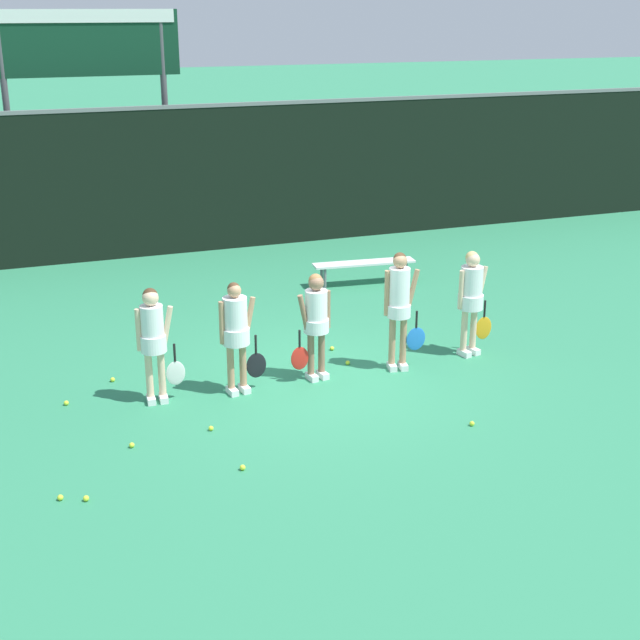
% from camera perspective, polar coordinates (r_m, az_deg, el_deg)
% --- Properties ---
extents(ground_plane, '(140.00, 140.00, 0.00)m').
position_cam_1_polar(ground_plane, '(13.26, 0.21, -3.63)').
color(ground_plane, '#2D7F56').
extents(fence_windscreen, '(60.00, 0.08, 3.23)m').
position_cam_1_polar(fence_windscreen, '(19.88, -7.72, 8.94)').
color(fence_windscreen, black).
rests_on(fence_windscreen, ground_plane).
extents(scoreboard, '(4.07, 0.15, 5.14)m').
position_cam_1_polar(scoreboard, '(20.33, -14.84, 15.60)').
color(scoreboard, '#515156').
rests_on(scoreboard, ground_plane).
extents(bench_courtside, '(2.05, 0.57, 0.46)m').
position_cam_1_polar(bench_courtside, '(17.54, 2.84, 3.55)').
color(bench_courtside, silver).
rests_on(bench_courtside, ground_plane).
extents(player_0, '(0.63, 0.36, 1.64)m').
position_cam_1_polar(player_0, '(12.30, -10.62, -0.99)').
color(player_0, beige).
rests_on(player_0, ground_plane).
extents(player_1, '(0.67, 0.39, 1.63)m').
position_cam_1_polar(player_1, '(12.44, -5.39, -0.58)').
color(player_1, tan).
rests_on(player_1, ground_plane).
extents(player_2, '(0.64, 0.37, 1.60)m').
position_cam_1_polar(player_2, '(12.86, -0.27, 0.16)').
color(player_2, '#8C664C').
rests_on(player_2, ground_plane).
extents(player_3, '(0.65, 0.36, 1.81)m').
position_cam_1_polar(player_3, '(13.22, 5.10, 1.22)').
color(player_3, tan).
rests_on(player_3, ground_plane).
extents(player_4, '(0.67, 0.40, 1.67)m').
position_cam_1_polar(player_4, '(13.96, 9.65, 1.66)').
color(player_4, beige).
rests_on(player_4, ground_plane).
extents(tennis_ball_0, '(0.07, 0.07, 0.07)m').
position_cam_1_polar(tennis_ball_0, '(10.42, -14.74, -10.98)').
color(tennis_ball_0, '#CCE033').
rests_on(tennis_ball_0, ground_plane).
extents(tennis_ball_1, '(0.07, 0.07, 0.07)m').
position_cam_1_polar(tennis_ball_1, '(12.81, -15.93, -5.13)').
color(tennis_ball_1, '#CCE033').
rests_on(tennis_ball_1, ground_plane).
extents(tennis_ball_2, '(0.07, 0.07, 0.07)m').
position_cam_1_polar(tennis_ball_2, '(14.23, 0.77, -1.82)').
color(tennis_ball_2, '#CCE033').
rests_on(tennis_ball_2, ground_plane).
extents(tennis_ball_3, '(0.07, 0.07, 0.07)m').
position_cam_1_polar(tennis_ball_3, '(10.51, -16.28, -10.85)').
color(tennis_ball_3, '#CCE033').
rests_on(tennis_ball_3, ground_plane).
extents(tennis_ball_4, '(0.07, 0.07, 0.07)m').
position_cam_1_polar(tennis_ball_4, '(11.44, -11.96, -7.84)').
color(tennis_ball_4, '#CCE033').
rests_on(tennis_ball_4, ground_plane).
extents(tennis_ball_5, '(0.07, 0.07, 0.07)m').
position_cam_1_polar(tennis_ball_5, '(13.41, -13.13, -3.74)').
color(tennis_ball_5, '#CCE033').
rests_on(tennis_ball_5, ground_plane).
extents(tennis_ball_6, '(0.07, 0.07, 0.07)m').
position_cam_1_polar(tennis_ball_6, '(11.91, 9.70, -6.55)').
color(tennis_ball_6, '#CCE033').
rests_on(tennis_ball_6, ground_plane).
extents(tennis_ball_7, '(0.07, 0.07, 0.07)m').
position_cam_1_polar(tennis_ball_7, '(13.67, 1.78, -2.75)').
color(tennis_ball_7, '#CCE033').
rests_on(tennis_ball_7, ground_plane).
extents(tennis_ball_8, '(0.07, 0.07, 0.07)m').
position_cam_1_polar(tennis_ball_8, '(11.70, -6.99, -6.89)').
color(tennis_ball_8, '#CCE033').
rests_on(tennis_ball_8, ground_plane).
extents(tennis_ball_9, '(0.07, 0.07, 0.07)m').
position_cam_1_polar(tennis_ball_9, '(10.73, -4.98, -9.39)').
color(tennis_ball_9, '#CCE033').
rests_on(tennis_ball_9, ground_plane).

